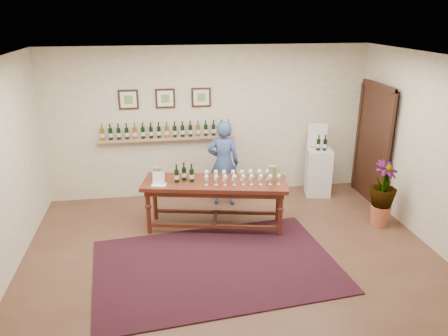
{
  "coord_description": "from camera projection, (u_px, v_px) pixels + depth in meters",
  "views": [
    {
      "loc": [
        -1.0,
        -5.39,
        3.37
      ],
      "look_at": [
        0.0,
        0.8,
        1.1
      ],
      "focal_mm": 35.0,
      "sensor_mm": 36.0,
      "label": 1
    }
  ],
  "objects": [
    {
      "name": "potted_plant",
      "position": [
        383.0,
        194.0,
        7.08
      ],
      "size": [
        0.68,
        0.68,
        0.96
      ],
      "rotation": [
        0.0,
        0.0,
        0.47
      ],
      "color": "#B15A3B",
      "rests_on": "ground"
    },
    {
      "name": "ground",
      "position": [
        233.0,
        258.0,
        6.3
      ],
      "size": [
        6.0,
        6.0,
        0.0
      ],
      "primitive_type": "plane",
      "color": "#4D2F22",
      "rests_on": "ground"
    },
    {
      "name": "info_sign",
      "position": [
        317.0,
        135.0,
        8.25
      ],
      "size": [
        0.35,
        0.09,
        0.49
      ],
      "primitive_type": "cube",
      "rotation": [
        0.0,
        0.0,
        -0.21
      ],
      "color": "white",
      "rests_on": "display_pedestal"
    },
    {
      "name": "table_bottles",
      "position": [
        184.0,
        172.0,
        6.9
      ],
      "size": [
        0.28,
        0.17,
        0.3
      ],
      "primitive_type": null,
      "rotation": [
        0.0,
        0.0,
        -0.04
      ],
      "color": "black",
      "rests_on": "tasting_table"
    },
    {
      "name": "tasting_table",
      "position": [
        215.0,
        188.0,
        6.97
      ],
      "size": [
        2.38,
        1.18,
        0.81
      ],
      "rotation": [
        0.0,
        0.0,
        -0.21
      ],
      "color": "#4D1613",
      "rests_on": "ground"
    },
    {
      "name": "menu_card",
      "position": [
        159.0,
        178.0,
        6.78
      ],
      "size": [
        0.25,
        0.21,
        0.2
      ],
      "primitive_type": "cube",
      "rotation": [
        0.0,
        0.0,
        -0.22
      ],
      "color": "white",
      "rests_on": "tasting_table"
    },
    {
      "name": "pitcher_left",
      "position": [
        157.0,
        174.0,
        6.95
      ],
      "size": [
        0.15,
        0.15,
        0.22
      ],
      "primitive_type": null,
      "rotation": [
        0.0,
        0.0,
        -0.12
      ],
      "color": "olive",
      "rests_on": "tasting_table"
    },
    {
      "name": "person",
      "position": [
        223.0,
        163.0,
        7.83
      ],
      "size": [
        0.63,
        0.48,
        1.57
      ],
      "primitive_type": "imported",
      "rotation": [
        0.0,
        0.0,
        2.95
      ],
      "color": "#395187",
      "rests_on": "ground"
    },
    {
      "name": "display_pedestal",
      "position": [
        318.0,
        172.0,
        8.36
      ],
      "size": [
        0.54,
        0.54,
        0.9
      ],
      "primitive_type": "cube",
      "rotation": [
        0.0,
        0.0,
        -0.21
      ],
      "color": "silver",
      "rests_on": "ground"
    },
    {
      "name": "room_shell",
      "position": [
        329.0,
        141.0,
        7.96
      ],
      "size": [
        6.0,
        6.0,
        6.0
      ],
      "color": "#F0EBCC",
      "rests_on": "ground"
    },
    {
      "name": "pitcher_right",
      "position": [
        272.0,
        173.0,
        6.97
      ],
      "size": [
        0.18,
        0.18,
        0.23
      ],
      "primitive_type": null,
      "rotation": [
        0.0,
        0.0,
        -0.26
      ],
      "color": "olive",
      "rests_on": "tasting_table"
    },
    {
      "name": "table_glasses",
      "position": [
        238.0,
        177.0,
        6.87
      ],
      "size": [
        1.33,
        0.46,
        0.18
      ],
      "primitive_type": null,
      "rotation": [
        0.0,
        0.0,
        -0.13
      ],
      "color": "white",
      "rests_on": "tasting_table"
    },
    {
      "name": "pedestal_bottles",
      "position": [
        322.0,
        142.0,
        8.1
      ],
      "size": [
        0.34,
        0.15,
        0.33
      ],
      "primitive_type": null,
      "rotation": [
        0.0,
        0.0,
        -0.21
      ],
      "color": "black",
      "rests_on": "display_pedestal"
    },
    {
      "name": "rug",
      "position": [
        216.0,
        265.0,
        6.1
      ],
      "size": [
        3.53,
        2.53,
        0.02
      ],
      "primitive_type": "cube",
      "rotation": [
        0.0,
        0.0,
        0.1
      ],
      "color": "#4F150E",
      "rests_on": "ground"
    }
  ]
}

